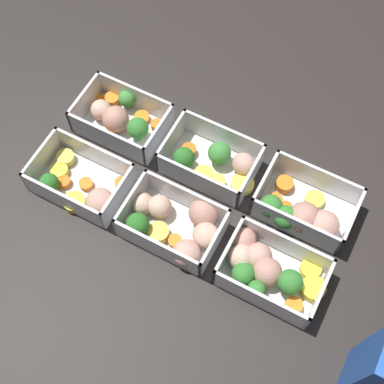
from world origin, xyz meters
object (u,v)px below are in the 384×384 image
container_near_center (213,162)px  container_far_center (176,224)px  container_far_right (82,185)px  container_near_right (121,118)px  container_near_left (303,212)px  container_far_left (266,269)px

container_near_center → container_far_center: same height
container_near_center → container_far_right: same height
container_near_center → container_far_center: 0.13m
container_far_center → container_near_center: bearing=-89.9°
container_far_center → container_near_right: bearing=-35.8°
container_near_right → container_far_right: (-0.01, 0.14, -0.00)m
container_near_left → container_far_right: (0.34, 0.12, -0.00)m
container_near_center → container_near_right: same height
container_far_left → container_far_center: bearing=-0.2°
container_near_left → container_far_center: size_ratio=0.94×
container_near_center → container_far_left: same height
container_far_right → container_near_left: bearing=-160.2°
container_near_center → container_near_right: (0.18, -0.00, 0.00)m
container_near_right → container_far_center: 0.23m
container_far_center → container_far_right: size_ratio=1.02×
container_far_left → container_near_left: bearing=-97.1°
container_far_left → container_far_right: bearing=1.7°
container_near_left → container_far_center: 0.21m
container_near_left → container_near_center: size_ratio=0.93×
container_near_left → container_far_center: bearing=33.6°
container_far_left → container_near_center: bearing=-40.1°
container_near_center → container_far_right: (0.17, 0.14, -0.00)m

